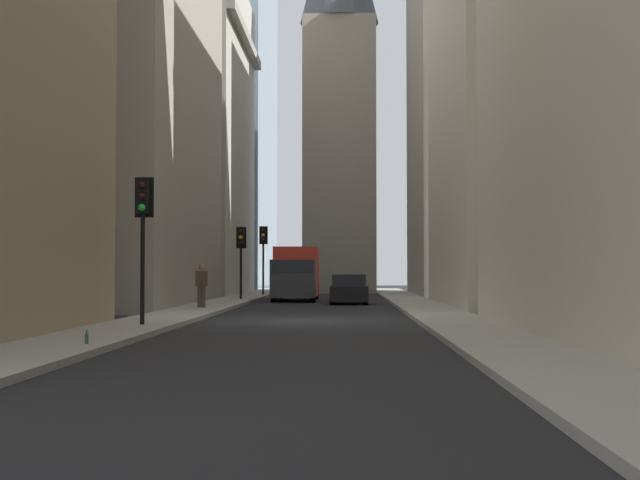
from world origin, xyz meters
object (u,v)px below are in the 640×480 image
Objects in this scene: discarded_bottle at (87,338)px; traffic_light_midblock at (241,246)px; sedan_black at (349,290)px; traffic_light_far_junction at (263,244)px; pedestrian at (202,284)px; traffic_light_foreground at (143,216)px; delivery_truck at (296,273)px.

traffic_light_midblock is at bearing 0.50° from discarded_bottle.
traffic_light_midblock is at bearing 63.84° from sedan_black.
traffic_light_far_junction is at bearing -0.14° from discarded_bottle.
pedestrian is at bearing 142.56° from sedan_black.
discarded_bottle is (-6.29, -0.35, -2.83)m from traffic_light_foreground.
pedestrian is (-7.66, 5.87, 0.40)m from sedan_black.
traffic_light_foreground reaches higher than pedestrian.
traffic_light_midblock is at bearing 121.53° from delivery_truck.
traffic_light_midblock reaches higher than delivery_truck.
delivery_truck is at bearing -6.97° from traffic_light_foreground.
traffic_light_far_junction is 15.48× the size of discarded_bottle.
traffic_light_foreground reaches higher than delivery_truck.
delivery_truck reaches higher than discarded_bottle.
traffic_light_foreground is 30.31m from traffic_light_far_junction.
traffic_light_foreground is 1.08× the size of traffic_light_midblock.
traffic_light_midblock is at bearing -0.28° from traffic_light_foreground.
traffic_light_midblock is 8.75m from traffic_light_far_junction.
traffic_light_midblock is at bearing -1.81° from pedestrian.
pedestrian reaches higher than sedan_black.
traffic_light_foreground is (-23.25, 2.84, 1.62)m from delivery_truck.
delivery_truck is 7.66m from traffic_light_far_junction.
pedestrian is at bearing 165.74° from delivery_truck.
discarded_bottle is at bearing -179.50° from traffic_light_midblock.
discarded_bottle is at bearing 179.86° from traffic_light_far_junction.
sedan_black is at bearing -116.16° from traffic_light_midblock.
pedestrian is at bearing 1.14° from traffic_light_foreground.
traffic_light_far_junction reaches higher than traffic_light_foreground.
sedan_black is 1.03× the size of traffic_light_far_junction.
delivery_truck is 1.50× the size of sedan_black.
traffic_light_far_junction reaches higher than traffic_light_midblock.
delivery_truck is 5.28m from sedan_black.
discarded_bottle is at bearing -178.13° from pedestrian.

